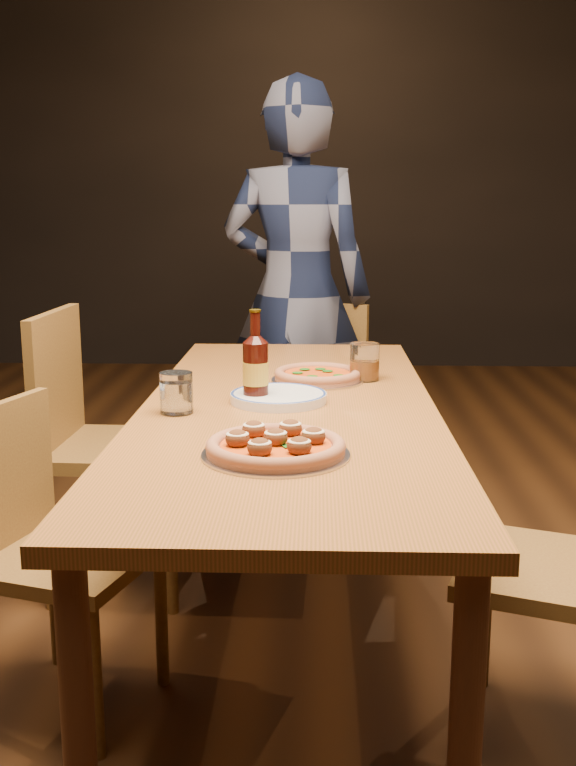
{
  "coord_description": "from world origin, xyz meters",
  "views": [
    {
      "loc": [
        0.08,
        -2.27,
        1.29
      ],
      "look_at": [
        0.0,
        -0.05,
        0.82
      ],
      "focal_mm": 40.0,
      "sensor_mm": 36.0,
      "label": 1
    }
  ],
  "objects_px": {
    "water_glass": "(176,393)",
    "diner": "(296,295)",
    "chair_end": "(306,404)",
    "pizza_margherita": "(317,375)",
    "chair_main_nw": "(68,556)",
    "chair_main_e": "(554,568)",
    "pizza_meatball": "(276,446)",
    "beer_bottle": "(256,371)",
    "amber_glass": "(364,362)",
    "table_main": "(289,429)",
    "plate_stack": "(278,397)",
    "chair_main_sw": "(122,446)"
  },
  "relations": [
    {
      "from": "plate_stack",
      "to": "table_main",
      "type": "bearing_deg",
      "value": -41.79
    },
    {
      "from": "chair_main_nw",
      "to": "plate_stack",
      "type": "bearing_deg",
      "value": -42.5
    },
    {
      "from": "water_glass",
      "to": "chair_main_sw",
      "type": "bearing_deg",
      "value": 116.83
    },
    {
      "from": "table_main",
      "to": "chair_end",
      "type": "xyz_separation_m",
      "value": [
        0.03,
        1.26,
        -0.23
      ]
    },
    {
      "from": "table_main",
      "to": "beer_bottle",
      "type": "xyz_separation_m",
      "value": [
        -0.09,
        0.01,
        0.16
      ]
    },
    {
      "from": "chair_main_nw",
      "to": "water_glass",
      "type": "bearing_deg",
      "value": -39.45
    },
    {
      "from": "diner",
      "to": "chair_main_nw",
      "type": "bearing_deg",
      "value": 85.1
    },
    {
      "from": "chair_end",
      "to": "diner",
      "type": "xyz_separation_m",
      "value": [
        -0.04,
        0.15,
        0.45
      ]
    },
    {
      "from": "chair_main_nw",
      "to": "chair_main_e",
      "type": "height_order",
      "value": "chair_main_e"
    },
    {
      "from": "water_glass",
      "to": "diner",
      "type": "bearing_deg",
      "value": 79.72
    },
    {
      "from": "chair_main_e",
      "to": "chair_end",
      "type": "bearing_deg",
      "value": -139.38
    },
    {
      "from": "chair_main_e",
      "to": "pizza_meatball",
      "type": "relative_size",
      "value": 2.74
    },
    {
      "from": "pizza_margherita",
      "to": "chair_main_nw",
      "type": "bearing_deg",
      "value": -136.57
    },
    {
      "from": "chair_main_nw",
      "to": "diner",
      "type": "xyz_separation_m",
      "value": [
        0.53,
        1.69,
        0.48
      ]
    },
    {
      "from": "diner",
      "to": "water_glass",
      "type": "bearing_deg",
      "value": 92.3
    },
    {
      "from": "pizza_meatball",
      "to": "beer_bottle",
      "type": "bearing_deg",
      "value": 99.09
    },
    {
      "from": "pizza_meatball",
      "to": "plate_stack",
      "type": "height_order",
      "value": "pizza_meatball"
    },
    {
      "from": "chair_end",
      "to": "pizza_margherita",
      "type": "bearing_deg",
      "value": -66.67
    },
    {
      "from": "chair_main_e",
      "to": "beer_bottle",
      "type": "relative_size",
      "value": 3.53
    },
    {
      "from": "chair_main_e",
      "to": "plate_stack",
      "type": "xyz_separation_m",
      "value": [
        -0.67,
        0.4,
        0.32
      ]
    },
    {
      "from": "table_main",
      "to": "plate_stack",
      "type": "xyz_separation_m",
      "value": [
        -0.03,
        0.03,
        0.08
      ]
    },
    {
      "from": "chair_end",
      "to": "pizza_meatball",
      "type": "height_order",
      "value": "chair_end"
    },
    {
      "from": "table_main",
      "to": "water_glass",
      "type": "xyz_separation_m",
      "value": [
        -0.29,
        -0.11,
        0.13
      ]
    },
    {
      "from": "chair_main_sw",
      "to": "table_main",
      "type": "bearing_deg",
      "value": -126.03
    },
    {
      "from": "chair_end",
      "to": "table_main",
      "type": "bearing_deg",
      "value": -70.98
    },
    {
      "from": "pizza_meatball",
      "to": "beer_bottle",
      "type": "relative_size",
      "value": 1.29
    },
    {
      "from": "chair_end",
      "to": "water_glass",
      "type": "height_order",
      "value": "chair_end"
    },
    {
      "from": "pizza_margherita",
      "to": "water_glass",
      "type": "distance_m",
      "value": 0.56
    },
    {
      "from": "amber_glass",
      "to": "plate_stack",
      "type": "bearing_deg",
      "value": -129.63
    },
    {
      "from": "table_main",
      "to": "pizza_margherita",
      "type": "xyz_separation_m",
      "value": [
        0.08,
        0.31,
        0.09
      ]
    },
    {
      "from": "table_main",
      "to": "chair_main_sw",
      "type": "distance_m",
      "value": 0.75
    },
    {
      "from": "chair_main_nw",
      "to": "chair_main_sw",
      "type": "xyz_separation_m",
      "value": [
        -0.02,
        0.73,
        0.08
      ]
    },
    {
      "from": "pizza_meatball",
      "to": "pizza_margherita",
      "type": "bearing_deg",
      "value": 83.52
    },
    {
      "from": "table_main",
      "to": "chair_main_nw",
      "type": "height_order",
      "value": "chair_main_nw"
    },
    {
      "from": "chair_main_sw",
      "to": "chair_main_e",
      "type": "bearing_deg",
      "value": -122.17
    },
    {
      "from": "beer_bottle",
      "to": "amber_glass",
      "type": "relative_size",
      "value": 2.2
    },
    {
      "from": "chair_main_sw",
      "to": "water_glass",
      "type": "bearing_deg",
      "value": -151.18
    },
    {
      "from": "amber_glass",
      "to": "pizza_meatball",
      "type": "bearing_deg",
      "value": -106.12
    },
    {
      "from": "chair_main_sw",
      "to": "plate_stack",
      "type": "height_order",
      "value": "chair_main_sw"
    },
    {
      "from": "pizza_margherita",
      "to": "water_glass",
      "type": "relative_size",
      "value": 2.64
    },
    {
      "from": "chair_main_nw",
      "to": "chair_main_sw",
      "type": "bearing_deg",
      "value": 18.8
    },
    {
      "from": "pizza_meatball",
      "to": "beer_bottle",
      "type": "height_order",
      "value": "beer_bottle"
    },
    {
      "from": "chair_end",
      "to": "plate_stack",
      "type": "relative_size",
      "value": 3.38
    },
    {
      "from": "pizza_margherita",
      "to": "table_main",
      "type": "bearing_deg",
      "value": -104.18
    },
    {
      "from": "chair_main_e",
      "to": "plate_stack",
      "type": "bearing_deg",
      "value": -100.76
    },
    {
      "from": "beer_bottle",
      "to": "plate_stack",
      "type": "bearing_deg",
      "value": 15.37
    },
    {
      "from": "table_main",
      "to": "water_glass",
      "type": "relative_size",
      "value": 18.44
    },
    {
      "from": "chair_main_sw",
      "to": "amber_glass",
      "type": "distance_m",
      "value": 0.86
    },
    {
      "from": "chair_main_nw",
      "to": "pizza_margherita",
      "type": "distance_m",
      "value": 0.93
    },
    {
      "from": "chair_main_nw",
      "to": "chair_end",
      "type": "height_order",
      "value": "chair_end"
    }
  ]
}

